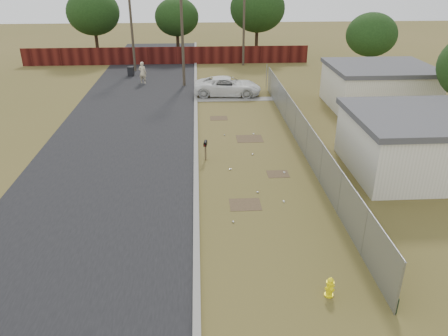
{
  "coord_description": "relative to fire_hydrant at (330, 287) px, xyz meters",
  "views": [
    {
      "loc": [
        -2.77,
        -21.91,
        9.88
      ],
      "look_at": [
        -1.66,
        -3.42,
        1.1
      ],
      "focal_mm": 35.0,
      "sensor_mm": 36.0,
      "label": 1
    }
  ],
  "objects": [
    {
      "name": "mailbox",
      "position": [
        -3.78,
        11.03,
        0.54
      ],
      "size": [
        0.23,
        0.49,
        1.12
      ],
      "color": "brown",
      "rests_on": "ground"
    },
    {
      "name": "scattered_litter",
      "position": [
        -1.39,
        9.71,
        -0.31
      ],
      "size": [
        3.11,
        10.33,
        0.07
      ],
      "color": "silver",
      "rests_on": "ground"
    },
    {
      "name": "street",
      "position": [
        -8.07,
        19.09,
        -0.33
      ],
      "size": [
        15.1,
        60.0,
        0.12
      ],
      "color": "black",
      "rests_on": "ground"
    },
    {
      "name": "fire_hydrant",
      "position": [
        0.0,
        0.0,
        0.0
      ],
      "size": [
        0.39,
        0.39,
        0.74
      ],
      "color": "#FFED0D",
      "rests_on": "ground"
    },
    {
      "name": "pedestrian",
      "position": [
        -8.99,
        28.07,
        0.61
      ],
      "size": [
        0.81,
        0.65,
        1.92
      ],
      "primitive_type": "imported",
      "rotation": [
        0.0,
        0.0,
        2.84
      ],
      "color": "beige",
      "rests_on": "ground"
    },
    {
      "name": "houses",
      "position": [
        8.39,
        14.18,
        1.21
      ],
      "size": [
        9.3,
        17.24,
        3.1
      ],
      "color": "white",
      "rests_on": "ground"
    },
    {
      "name": "utility_poles",
      "position": [
        -4.98,
        31.71,
        4.35
      ],
      "size": [
        12.6,
        8.24,
        9.0
      ],
      "color": "#463B2E",
      "rests_on": "ground"
    },
    {
      "name": "pickup_truck",
      "position": [
        -1.7,
        23.81,
        0.4
      ],
      "size": [
        5.55,
        2.9,
        1.49
      ],
      "primitive_type": "imported",
      "rotation": [
        0.0,
        0.0,
        1.49
      ],
      "color": "white",
      "rests_on": "ground"
    },
    {
      "name": "ground",
      "position": [
        -1.31,
        11.04,
        -0.35
      ],
      "size": [
        120.0,
        120.0,
        0.0
      ],
      "primitive_type": "plane",
      "color": "brown",
      "rests_on": "ground"
    },
    {
      "name": "trash_bin",
      "position": [
        -10.45,
        30.94,
        0.11
      ],
      "size": [
        0.64,
        0.7,
        0.89
      ],
      "color": "black",
      "rests_on": "ground"
    },
    {
      "name": "horizon_trees",
      "position": [
        -0.47,
        34.6,
        4.28
      ],
      "size": [
        33.32,
        31.94,
        7.78
      ],
      "color": "#332316",
      "rests_on": "ground"
    },
    {
      "name": "privacy_fence",
      "position": [
        -7.31,
        36.04,
        0.55
      ],
      "size": [
        30.0,
        0.12,
        1.8
      ],
      "primitive_type": "cube",
      "color": "#4C1510",
      "rests_on": "ground"
    },
    {
      "name": "chainlink_fence",
      "position": [
        1.81,
        12.07,
        0.45
      ],
      "size": [
        0.1,
        27.06,
        2.02
      ],
      "color": "gray",
      "rests_on": "ground"
    }
  ]
}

